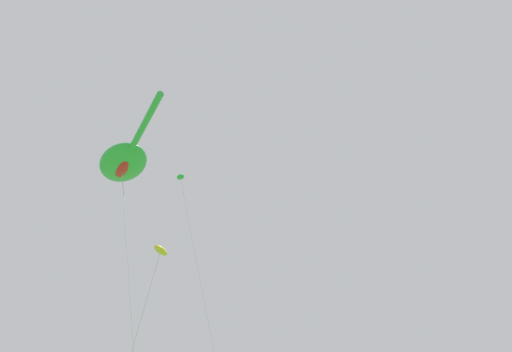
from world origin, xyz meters
name	(u,v)px	position (x,y,z in m)	size (l,w,h in m)	color
big_show_kite	(124,162)	(0.53, 13.39, 12.78)	(3.67, 7.35, 13.16)	green
small_kite_box_yellow	(182,187)	(8.18, 18.92, 16.38)	(4.33, 2.20, 17.22)	green
small_kite_stunt_black	(160,252)	(3.43, 14.05, 9.53)	(1.81, 1.86, 9.84)	yellow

